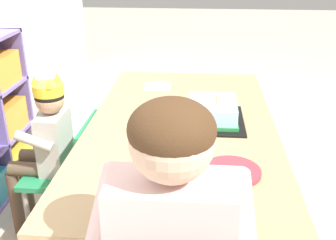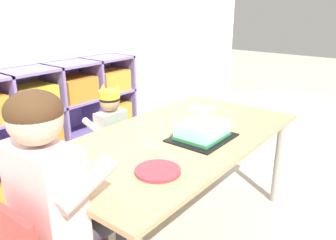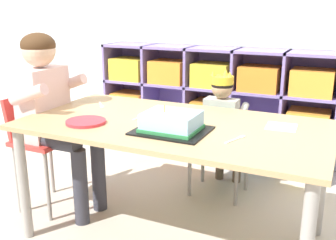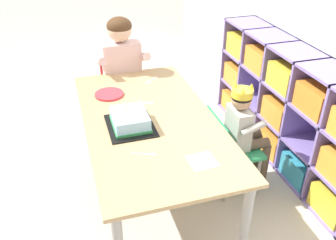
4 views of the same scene
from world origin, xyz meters
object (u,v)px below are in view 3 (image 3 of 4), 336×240
at_px(birthday_cake_on_tray, 172,123).
at_px(child_with_crown, 223,117).
at_px(activity_table, 174,137).
at_px(fork_beside_plate_stack, 141,117).
at_px(classroom_chair_blue, 217,143).
at_px(paper_plate_stack, 86,122).
at_px(classroom_chair_adult_side, 40,137).
at_px(fork_scattered_mid_table, 101,105).
at_px(adult_helper_seated, 52,104).
at_px(fork_at_table_front_edge, 236,139).

bearing_deg(birthday_cake_on_tray, child_with_crown, 89.17).
xyz_separation_m(activity_table, fork_beside_plate_stack, (-0.20, 0.03, 0.08)).
relative_size(classroom_chair_blue, paper_plate_stack, 3.02).
height_order(activity_table, classroom_chair_adult_side, classroom_chair_adult_side).
bearing_deg(classroom_chair_blue, activity_table, 84.51).
distance_m(child_with_crown, paper_plate_stack, 0.96).
bearing_deg(classroom_chair_blue, fork_scattered_mid_table, 34.10).
bearing_deg(fork_beside_plate_stack, classroom_chair_adult_side, -78.83).
height_order(birthday_cake_on_tray, paper_plate_stack, birthday_cake_on_tray).
bearing_deg(paper_plate_stack, adult_helper_seated, 154.61).
bearing_deg(activity_table, birthday_cake_on_tray, -69.53).
relative_size(paper_plate_stack, fork_beside_plate_stack, 1.60).
bearing_deg(fork_at_table_front_edge, paper_plate_stack, -64.04).
distance_m(child_with_crown, classroom_chair_adult_side, 1.15).
distance_m(adult_helper_seated, paper_plate_stack, 0.41).
height_order(activity_table, birthday_cake_on_tray, birthday_cake_on_tray).
bearing_deg(classroom_chair_adult_side, fork_beside_plate_stack, -86.56).
distance_m(child_with_crown, fork_beside_plate_stack, 0.69).
bearing_deg(child_with_crown, fork_at_table_front_edge, 112.01).
relative_size(child_with_crown, fork_at_table_front_edge, 6.01).
relative_size(adult_helper_seated, birthday_cake_on_tray, 3.16).
height_order(fork_at_table_front_edge, fork_beside_plate_stack, same).
xyz_separation_m(classroom_chair_blue, classroom_chair_adult_side, (-0.93, -0.56, 0.08)).
height_order(activity_table, fork_beside_plate_stack, fork_beside_plate_stack).
bearing_deg(fork_beside_plate_stack, fork_scattered_mid_table, -102.54).
xyz_separation_m(fork_scattered_mid_table, fork_beside_plate_stack, (0.34, -0.12, 0.00)).
bearing_deg(classroom_chair_adult_side, birthday_cake_on_tray, -97.39).
xyz_separation_m(adult_helper_seated, fork_beside_plate_stack, (0.56, 0.04, -0.02)).
distance_m(classroom_chair_adult_side, fork_beside_plate_stack, 0.70).
xyz_separation_m(activity_table, paper_plate_stack, (-0.40, -0.19, 0.08)).
relative_size(adult_helper_seated, paper_plate_stack, 5.30).
relative_size(classroom_chair_blue, fork_beside_plate_stack, 4.84).
bearing_deg(fork_scattered_mid_table, paper_plate_stack, 161.19).
height_order(paper_plate_stack, fork_scattered_mid_table, paper_plate_stack).
height_order(activity_table, child_with_crown, child_with_crown).
relative_size(activity_table, adult_helper_seated, 1.44).
bearing_deg(fork_scattered_mid_table, fork_at_table_front_edge, -147.91).
distance_m(activity_table, fork_scattered_mid_table, 0.56).
bearing_deg(activity_table, fork_scattered_mid_table, 164.58).
xyz_separation_m(activity_table, birthday_cake_on_tray, (0.05, -0.13, 0.11)).
height_order(fork_scattered_mid_table, fork_beside_plate_stack, same).
height_order(adult_helper_seated, paper_plate_stack, adult_helper_seated).
relative_size(adult_helper_seated, fork_at_table_front_edge, 7.77).
distance_m(child_with_crown, fork_at_table_front_edge, 0.83).
bearing_deg(child_with_crown, fork_beside_plate_stack, 68.01).
height_order(adult_helper_seated, fork_beside_plate_stack, adult_helper_seated).
relative_size(fork_at_table_front_edge, fork_beside_plate_stack, 1.09).
bearing_deg(activity_table, paper_plate_stack, -154.07).
bearing_deg(classroom_chair_adult_side, paper_plate_stack, -110.29).
xyz_separation_m(classroom_chair_blue, paper_plate_stack, (-0.46, -0.73, 0.28)).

